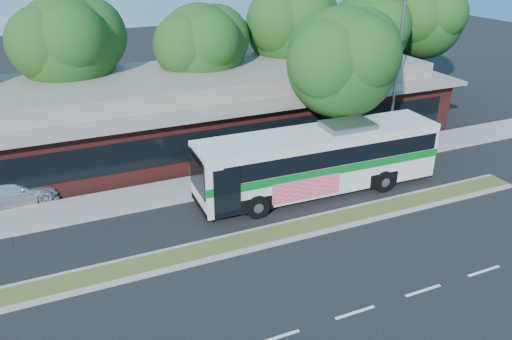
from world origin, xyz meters
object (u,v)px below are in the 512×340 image
object	(u,v)px
lamp_post	(396,75)
sedan	(11,191)
transit_bus	(320,156)
sidewalk_tree	(347,59)

from	to	relation	value
lamp_post	sedan	xyz separation A→B (m)	(-20.55, 2.47, -4.24)
transit_bus	sidewalk_tree	bearing A→B (deg)	42.71
transit_bus	sedan	bearing A→B (deg)	162.51
lamp_post	transit_bus	bearing A→B (deg)	-158.55
lamp_post	sedan	bearing A→B (deg)	173.13
sedan	sidewalk_tree	size ratio (longest dim) A/B	0.52
sedan	sidewalk_tree	xyz separation A→B (m)	(17.41, -2.24, 5.36)
transit_bus	sedan	size ratio (longest dim) A/B	2.79
lamp_post	transit_bus	world-z (taller)	lamp_post
lamp_post	transit_bus	size ratio (longest dim) A/B	0.71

